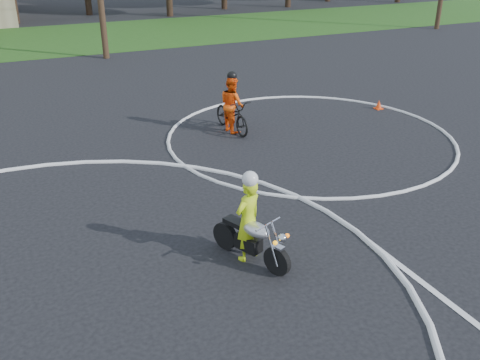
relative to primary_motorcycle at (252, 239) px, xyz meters
name	(u,v)px	position (x,y,z in m)	size (l,w,h in m)	color
course_markings	(145,242)	(-1.54, 1.41, -0.44)	(19.05, 19.05, 0.12)	silver
primary_motorcycle	(252,239)	(0.00, 0.00, 0.00)	(0.82, 1.65, 0.92)	black
rider_primary_grp	(248,217)	(-0.01, 0.13, 0.37)	(0.66, 0.55, 1.70)	#C1E418
rider_second_grp	(232,110)	(2.50, 6.43, 0.18)	(0.79, 1.88, 1.77)	black
traffic_cones	(169,325)	(-1.90, -1.17, -0.31)	(16.02, 13.02, 0.30)	#F9400D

